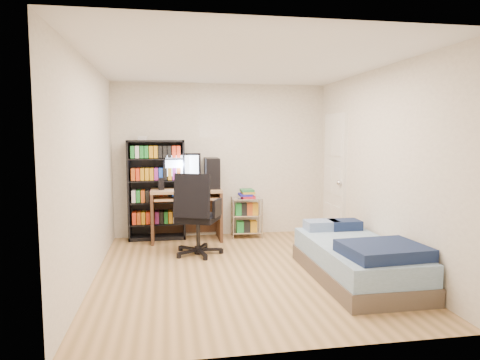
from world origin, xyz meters
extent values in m
cube|color=tan|center=(0.00, 0.00, -0.02)|extent=(3.50, 4.00, 0.04)
cube|color=white|center=(0.00, 0.00, 2.52)|extent=(3.50, 4.00, 0.04)
cube|color=white|center=(0.00, 2.02, 1.25)|extent=(3.50, 0.04, 2.50)
cube|color=white|center=(0.00, -2.02, 1.25)|extent=(3.50, 0.04, 2.50)
cube|color=white|center=(-1.77, 0.00, 1.25)|extent=(0.04, 4.00, 2.50)
cube|color=white|center=(1.77, 0.00, 1.25)|extent=(0.04, 4.00, 2.50)
cube|color=black|center=(-1.06, 1.84, 0.79)|extent=(0.89, 0.30, 1.59)
cube|color=black|center=(-1.06, 1.84, 0.25)|extent=(0.83, 0.28, 0.02)
cube|color=#B04817|center=(-1.06, 1.83, 0.36)|extent=(0.77, 0.24, 0.19)
cube|color=black|center=(-1.06, 1.84, 0.59)|extent=(0.83, 0.28, 0.02)
cube|color=#1A43B7|center=(-1.06, 1.83, 0.71)|extent=(0.77, 0.24, 0.19)
cube|color=black|center=(-1.06, 1.84, 0.94)|extent=(0.83, 0.28, 0.02)
cube|color=#C18516|center=(-1.06, 1.83, 1.06)|extent=(0.77, 0.24, 0.19)
cube|color=black|center=(-1.06, 1.84, 1.29)|extent=(0.83, 0.28, 0.02)
cube|color=#1B7F2F|center=(-1.06, 1.83, 1.40)|extent=(0.77, 0.24, 0.19)
cube|color=silver|center=(-1.26, 1.84, 1.62)|extent=(0.14, 0.12, 0.07)
cube|color=#A68155|center=(-0.60, 1.70, 0.80)|extent=(1.09, 0.60, 0.04)
cube|color=#32231B|center=(-1.12, 1.70, 0.39)|extent=(0.04, 0.60, 0.78)
cube|color=#32231B|center=(-0.07, 1.70, 0.39)|extent=(0.04, 0.60, 0.78)
cube|color=#32231B|center=(-0.60, 1.98, 0.41)|extent=(1.05, 0.03, 0.71)
cube|color=#A68155|center=(-0.60, 1.61, 0.69)|extent=(0.98, 0.49, 0.03)
cube|color=black|center=(-0.60, 1.59, 0.72)|extent=(0.48, 0.16, 0.03)
cube|color=black|center=(-0.65, 1.82, 1.18)|extent=(0.59, 0.05, 0.39)
cube|color=silver|center=(-0.65, 1.79, 1.18)|extent=(0.53, 0.01, 0.33)
cube|color=black|center=(-0.18, 1.75, 1.06)|extent=(0.22, 0.46, 0.48)
cube|color=black|center=(-0.98, 1.64, 0.91)|extent=(0.09, 0.09, 0.19)
cube|color=black|center=(-0.41, 1.59, 0.91)|extent=(0.09, 0.09, 0.19)
cylinder|color=black|center=(-0.47, 0.85, 0.29)|extent=(0.05, 0.05, 0.41)
cube|color=black|center=(-0.47, 0.85, 0.51)|extent=(0.68, 0.68, 0.09)
cube|color=black|center=(-0.57, 0.64, 0.86)|extent=(0.52, 0.34, 0.59)
cube|color=black|center=(-0.73, 0.96, 0.67)|extent=(0.17, 0.31, 0.24)
cube|color=black|center=(-0.22, 0.74, 0.67)|extent=(0.17, 0.31, 0.24)
cylinder|color=silver|center=(0.13, 1.59, 0.32)|extent=(0.02, 0.02, 0.65)
cylinder|color=silver|center=(0.60, 1.56, 0.32)|extent=(0.02, 0.02, 0.65)
cylinder|color=silver|center=(0.16, 1.92, 0.32)|extent=(0.02, 0.02, 0.65)
cylinder|color=silver|center=(0.63, 1.89, 0.32)|extent=(0.02, 0.02, 0.65)
cube|color=silver|center=(0.38, 1.74, 0.09)|extent=(0.49, 0.36, 0.02)
cube|color=silver|center=(0.38, 1.74, 0.37)|extent=(0.49, 0.36, 0.02)
cube|color=silver|center=(0.38, 1.74, 0.64)|extent=(0.49, 0.36, 0.02)
cube|color=#A41729|center=(0.38, 1.74, 0.72)|extent=(0.22, 0.27, 0.15)
cube|color=brown|center=(1.25, -0.51, 0.10)|extent=(0.95, 1.90, 0.19)
cube|color=#90B1D6|center=(1.25, -0.51, 0.30)|extent=(0.91, 1.87, 0.23)
cube|color=#162244|center=(1.30, -1.03, 0.48)|extent=(0.85, 0.72, 0.13)
cube|color=#94AED2|center=(1.11, 0.25, 0.48)|extent=(0.43, 0.29, 0.12)
cube|color=#162244|center=(1.43, 0.23, 0.48)|extent=(0.40, 0.29, 0.12)
cube|color=#3F2814|center=(1.25, -0.56, 0.43)|extent=(0.27, 0.21, 0.02)
cube|color=silver|center=(1.73, 1.35, 1.00)|extent=(0.05, 0.80, 2.00)
sphere|color=silver|center=(1.67, 1.03, 0.95)|extent=(0.08, 0.08, 0.08)
camera|label=1|loc=(-0.88, -5.03, 1.66)|focal=32.00mm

